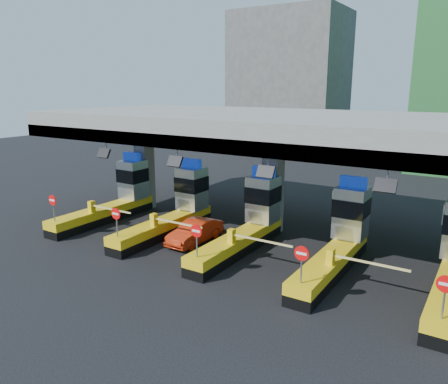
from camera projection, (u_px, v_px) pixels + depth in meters
The scene contains 8 objects.
ground at pixel (247, 247), 23.69m from camera, with size 120.00×120.00×0.00m, color black.
toll_canopy at pixel (273, 129), 24.59m from camera, with size 28.00×12.09×7.00m.
toll_lane_far_left at pixel (117, 197), 28.79m from camera, with size 4.43×8.00×4.16m.
toll_lane_left at pixel (177, 208), 26.19m from camera, with size 4.43×8.00×4.16m.
toll_lane_center at pixel (250, 221), 23.59m from camera, with size 4.43×8.00×4.16m.
toll_lane_right at pixel (341, 238), 20.98m from camera, with size 4.43×8.00×4.16m.
bg_building_concrete at pixel (289, 82), 58.38m from camera, with size 14.00×10.00×18.00m, color #4C4C49.
red_car at pixel (195, 232), 24.25m from camera, with size 1.33×3.80×1.25m, color red.
Camera 1 is at (10.90, -19.51, 8.51)m, focal length 35.00 mm.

